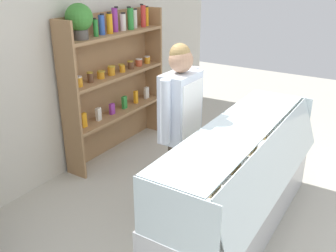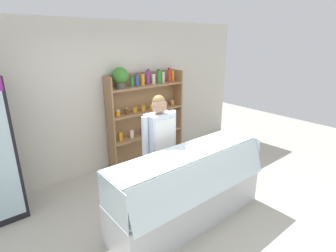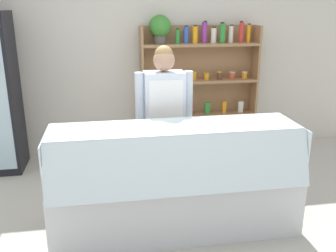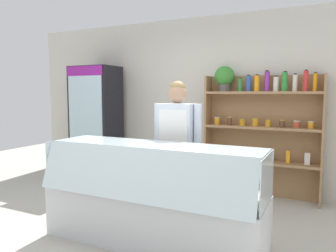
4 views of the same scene
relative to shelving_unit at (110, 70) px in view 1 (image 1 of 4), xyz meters
name	(u,v)px [view 1 (image 1 of 4)]	position (x,y,z in m)	size (l,w,h in m)	color
ground_plane	(231,235)	(-0.76, -2.00, -1.10)	(12.00, 12.00, 0.00)	#B7B2A3
back_wall	(47,59)	(-0.76, 0.19, 0.25)	(6.80, 0.10, 2.70)	beige
shelving_unit	(110,70)	(0.00, 0.00, 0.00)	(1.63, 0.30, 1.91)	#9E754C
deli_display_case	(238,199)	(-0.63, -1.99, -0.79)	(2.23, 0.73, 1.01)	silver
shop_clerk	(181,118)	(-0.64, -1.38, -0.12)	(0.59, 0.25, 1.65)	#4C4233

